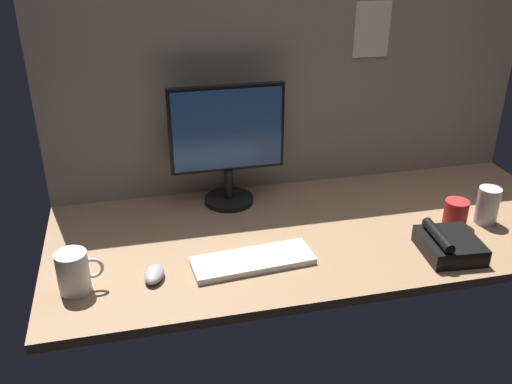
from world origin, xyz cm
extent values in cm
cube|color=#8C6B4C|center=(0.00, 0.00, -1.50)|extent=(180.00, 80.00, 3.00)
cube|color=gray|center=(0.00, 37.50, 38.74)|extent=(180.00, 5.00, 77.47)
cube|color=white|center=(29.22, 34.70, 58.12)|extent=(13.53, 0.40, 19.73)
cylinder|color=black|center=(-26.20, 24.50, 0.90)|extent=(18.00, 18.00, 1.80)
cylinder|color=black|center=(-26.20, 24.50, 7.30)|extent=(3.20, 3.20, 11.00)
cube|color=black|center=(-26.20, 25.50, 28.33)|extent=(40.78, 2.40, 31.05)
cube|color=#264C8C|center=(-26.20, 24.10, 28.33)|extent=(38.38, 0.60, 28.65)
cube|color=silver|center=(-26.77, -17.23, 1.00)|extent=(37.93, 15.96, 2.00)
ellipsoid|color=#99999E|center=(-56.51, -18.60, 1.70)|extent=(7.89, 10.72, 3.40)
cylinder|color=white|center=(-78.60, -19.26, 6.22)|extent=(8.91, 8.91, 12.44)
torus|color=white|center=(-73.35, -19.26, 6.84)|extent=(6.48, 1.00, 6.48)
cylinder|color=red|center=(45.77, -9.48, 4.51)|extent=(7.99, 7.99, 9.02)
cylinder|color=#B2B2B7|center=(56.99, -10.30, 6.44)|extent=(7.52, 7.52, 12.88)
cube|color=black|center=(34.50, -25.57, 2.80)|extent=(18.49, 20.32, 5.60)
cylinder|color=black|center=(29.82, -25.57, 7.20)|extent=(4.58, 17.30, 3.20)
camera|label=1|loc=(-58.66, -159.05, 97.10)|focal=39.89mm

